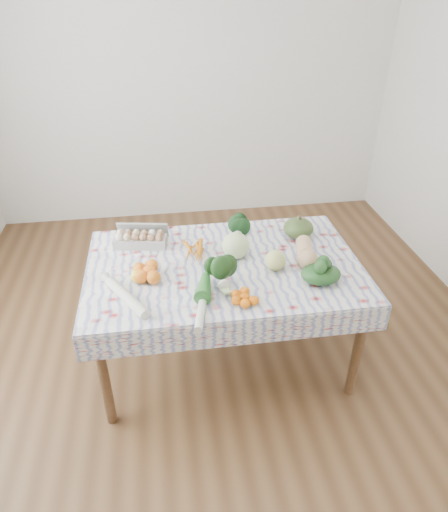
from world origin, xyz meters
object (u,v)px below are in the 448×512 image
Objects in this scene: grapefruit at (276,260)px; cabbage at (236,245)px; butternut_squash at (306,251)px; dining_table at (224,275)px; egg_carton at (140,240)px; kabocha_squash at (298,228)px.

cabbage is at bearing 141.46° from grapefruit.
cabbage is 0.59× the size of butternut_squash.
egg_carton is at bearing 149.72° from dining_table.
butternut_squash is at bearing -97.51° from kabocha_squash.
grapefruit is at bearing -16.21° from egg_carton.
dining_table is at bearing -154.04° from kabocha_squash.
butternut_squash is (0.50, -0.03, 0.15)m from dining_table.
cabbage reaches higher than kabocha_squash.
cabbage reaches higher than grapefruit.
egg_carton is at bearing 173.34° from butternut_squash.
kabocha_squash is at bearing 25.96° from dining_table.
butternut_squash is at bearing -13.73° from cabbage.
grapefruit is (-0.25, -0.36, -0.00)m from kabocha_squash.
grapefruit is (0.80, -0.39, 0.02)m from egg_carton.
butternut_squash is (-0.04, -0.30, -0.00)m from kabocha_squash.
kabocha_squash is at bearing 93.84° from butternut_squash.
butternut_squash reaches higher than grapefruit.
butternut_squash is 0.22m from grapefruit.
cabbage is 1.34× the size of grapefruit.
cabbage reaches higher than butternut_squash.
kabocha_squash is at bearing 8.33° from egg_carton.
cabbage is at bearing 177.61° from butternut_squash.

